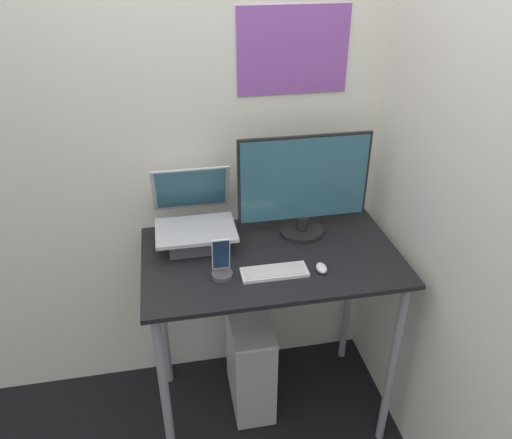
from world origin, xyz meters
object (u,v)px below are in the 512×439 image
monitor (304,188)px  cell_phone (222,266)px  laptop (195,227)px  mouse (321,268)px  computer_tower (250,361)px  keyboard (274,272)px

monitor → cell_phone: 0.51m
laptop → cell_phone: size_ratio=1.95×
mouse → computer_tower: (-0.26, 0.23, -0.70)m
keyboard → cell_phone: cell_phone is taller
keyboard → mouse: mouse is taller
keyboard → mouse: 0.19m
cell_phone → computer_tower: (0.14, 0.19, -0.74)m
keyboard → cell_phone: 0.22m
laptop → keyboard: size_ratio=1.27×
keyboard → computer_tower: size_ratio=0.51×
monitor → keyboard: bearing=-123.5°
keyboard → laptop: bearing=134.8°
mouse → cell_phone: size_ratio=0.39×
laptop → keyboard: laptop is taller
monitor → cell_phone: (-0.40, -0.27, -0.18)m
laptop → keyboard: bearing=-45.2°
computer_tower → laptop: bearing=160.1°
keyboard → cell_phone: (-0.21, 0.02, 0.04)m
monitor → computer_tower: monitor is taller
mouse → computer_tower: 0.78m
keyboard → mouse: size_ratio=3.97×
cell_phone → computer_tower: cell_phone is taller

